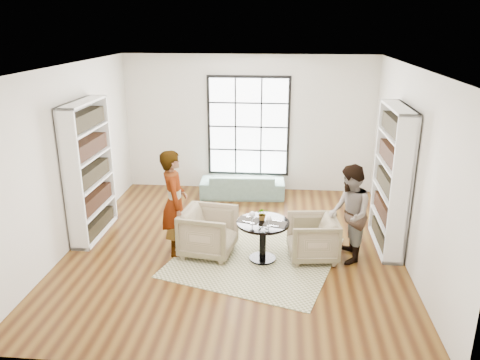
# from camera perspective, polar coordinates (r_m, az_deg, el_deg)

# --- Properties ---
(ground) EXTENTS (6.00, 6.00, 0.00)m
(ground) POSITION_cam_1_polar(r_m,az_deg,el_deg) (8.06, -0.69, -8.15)
(ground) COLOR brown
(room_shell) EXTENTS (6.00, 6.01, 6.00)m
(room_shell) POSITION_cam_1_polar(r_m,az_deg,el_deg) (8.08, -0.32, 1.57)
(room_shell) COLOR silver
(room_shell) RESTS_ON ground
(rug) EXTENTS (3.03, 3.03, 0.01)m
(rug) POSITION_cam_1_polar(r_m,az_deg,el_deg) (7.75, 1.91, -9.28)
(rug) COLOR #BDB88E
(rug) RESTS_ON ground
(pedestal_table) EXTENTS (0.83, 0.83, 0.67)m
(pedestal_table) POSITION_cam_1_polar(r_m,az_deg,el_deg) (7.44, 2.80, -6.38)
(pedestal_table) COLOR black
(pedestal_table) RESTS_ON ground
(sofa) EXTENTS (1.85, 0.81, 0.53)m
(sofa) POSITION_cam_1_polar(r_m,az_deg,el_deg) (10.21, 0.30, -0.59)
(sofa) COLOR slate
(sofa) RESTS_ON ground
(armchair_left) EXTENTS (0.96, 0.94, 0.77)m
(armchair_left) POSITION_cam_1_polar(r_m,az_deg,el_deg) (7.71, -3.84, -6.32)
(armchair_left) COLOR tan
(armchair_left) RESTS_ON ground
(armchair_right) EXTENTS (0.85, 0.83, 0.70)m
(armchair_right) POSITION_cam_1_polar(r_m,az_deg,el_deg) (7.65, 8.82, -7.00)
(armchair_right) COLOR tan
(armchair_right) RESTS_ON ground
(person_left) EXTENTS (0.57, 0.72, 1.75)m
(person_left) POSITION_cam_1_polar(r_m,az_deg,el_deg) (7.62, -8.01, -2.76)
(person_left) COLOR gray
(person_left) RESTS_ON ground
(person_right) EXTENTS (0.63, 0.79, 1.58)m
(person_right) POSITION_cam_1_polar(r_m,az_deg,el_deg) (7.53, 13.17, -4.07)
(person_right) COLOR gray
(person_right) RESTS_ON ground
(placemat_left) EXTENTS (0.39, 0.33, 0.01)m
(placemat_left) POSITION_cam_1_polar(r_m,az_deg,el_deg) (7.42, 1.07, -4.87)
(placemat_left) COLOR black
(placemat_left) RESTS_ON pedestal_table
(placemat_right) EXTENTS (0.39, 0.33, 0.01)m
(placemat_right) POSITION_cam_1_polar(r_m,az_deg,el_deg) (7.30, 4.33, -5.33)
(placemat_right) COLOR black
(placemat_right) RESTS_ON pedestal_table
(cutlery_left) EXTENTS (0.19, 0.25, 0.01)m
(cutlery_left) POSITION_cam_1_polar(r_m,az_deg,el_deg) (7.42, 1.07, -4.82)
(cutlery_left) COLOR silver
(cutlery_left) RESTS_ON placemat_left
(cutlery_right) EXTENTS (0.19, 0.25, 0.01)m
(cutlery_right) POSITION_cam_1_polar(r_m,az_deg,el_deg) (7.30, 4.33, -5.28)
(cutlery_right) COLOR silver
(cutlery_right) RESTS_ON placemat_right
(wine_glass_left) EXTENTS (0.09, 0.09, 0.20)m
(wine_glass_left) POSITION_cam_1_polar(r_m,az_deg,el_deg) (7.24, 1.51, -4.28)
(wine_glass_left) COLOR silver
(wine_glass_left) RESTS_ON pedestal_table
(wine_glass_right) EXTENTS (0.08, 0.08, 0.17)m
(wine_glass_right) POSITION_cam_1_polar(r_m,az_deg,el_deg) (7.17, 3.54, -4.76)
(wine_glass_right) COLOR silver
(wine_glass_right) RESTS_ON pedestal_table
(flower_centerpiece) EXTENTS (0.21, 0.19, 0.21)m
(flower_centerpiece) POSITION_cam_1_polar(r_m,az_deg,el_deg) (7.40, 2.78, -4.12)
(flower_centerpiece) COLOR gray
(flower_centerpiece) RESTS_ON pedestal_table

